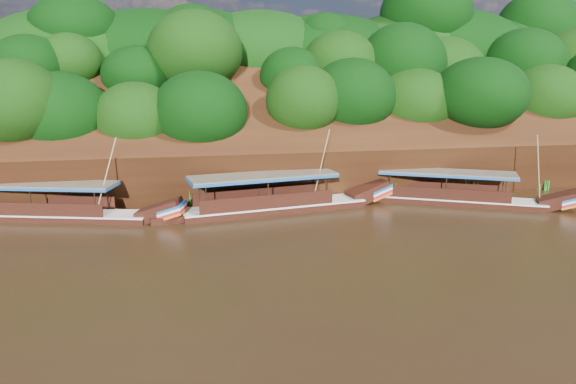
# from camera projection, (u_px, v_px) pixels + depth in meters

# --- Properties ---
(ground) EXTENTS (160.00, 160.00, 0.00)m
(ground) POSITION_uv_depth(u_px,v_px,m) (322.00, 245.00, 29.99)
(ground) COLOR black
(ground) RESTS_ON ground
(riverbank) EXTENTS (120.00, 30.06, 19.40)m
(riverbank) POSITION_uv_depth(u_px,v_px,m) (260.00, 148.00, 51.30)
(riverbank) COLOR black
(riverbank) RESTS_ON ground
(boat_0) EXTENTS (13.18, 7.74, 5.51)m
(boat_0) POSITION_uv_depth(u_px,v_px,m) (467.00, 197.00, 38.64)
(boat_0) COLOR black
(boat_0) RESTS_ON ground
(boat_1) EXTENTS (14.63, 4.41, 5.85)m
(boat_1) POSITION_uv_depth(u_px,v_px,m) (285.00, 202.00, 37.06)
(boat_1) COLOR black
(boat_1) RESTS_ON ground
(boat_2) EXTENTS (14.52, 5.68, 5.56)m
(boat_2) POSITION_uv_depth(u_px,v_px,m) (63.00, 211.00, 34.90)
(boat_2) COLOR black
(boat_2) RESTS_ON ground
(reeds) EXTENTS (50.13, 2.27, 1.97)m
(reeds) POSITION_uv_depth(u_px,v_px,m) (232.00, 193.00, 38.20)
(reeds) COLOR #21701C
(reeds) RESTS_ON ground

